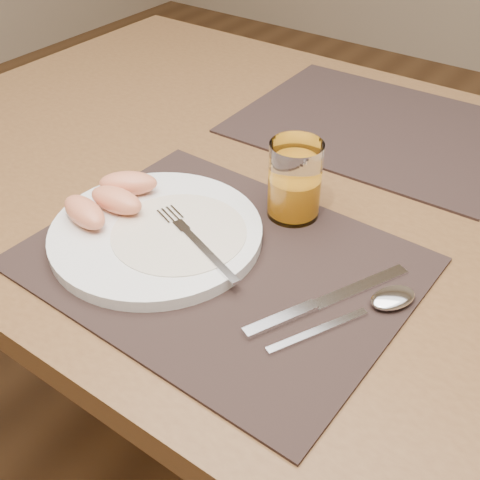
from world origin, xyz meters
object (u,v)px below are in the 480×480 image
placemat_near (220,262)px  fork (191,236)px  juice_glass (294,184)px  spoon (382,302)px  knife (315,305)px  table (301,227)px  placemat_far (378,127)px  plate (156,233)px

placemat_near → fork: 0.05m
placemat_near → juice_glass: (0.02, 0.14, 0.05)m
spoon → juice_glass: bearing=151.6°
knife → fork: bearing=179.3°
spoon → table: bearing=139.3°
placemat_far → juice_glass: bearing=-86.5°
fork → spoon: size_ratio=0.93×
placemat_near → juice_glass: juice_glass is taller
placemat_near → spoon: size_ratio=2.49×
plate → placemat_near: bearing=7.5°
table → fork: fork is taller
fork → juice_glass: (0.06, 0.14, 0.03)m
placemat_far → plate: size_ratio=1.67×
table → placemat_far: 0.24m
table → placemat_near: 0.24m
table → juice_glass: 0.16m
placemat_near → knife: 0.14m
fork → juice_glass: size_ratio=1.60×
knife → spoon: (0.06, 0.04, 0.00)m
placemat_near → plate: size_ratio=1.67×
placemat_near → placemat_far: bearing=89.9°
fork → knife: 0.18m
placemat_far → spoon: bearing=-64.0°
table → spoon: size_ratio=7.74×
table → knife: bearing=-56.5°
placemat_far → knife: 0.46m
table → placemat_far: (0.01, 0.22, 0.09)m
plate → placemat_far: bearing=78.4°
placemat_near → knife: bearing=-1.4°
placemat_far → juice_glass: 0.31m
knife → juice_glass: size_ratio=1.95×
placemat_near → fork: (-0.04, -0.00, 0.02)m
plate → spoon: bearing=10.6°
placemat_near → plate: (-0.09, -0.01, 0.01)m
placemat_far → spoon: spoon is taller
knife → juice_glass: bearing=129.7°
table → juice_glass: (0.03, -0.08, 0.13)m
table → fork: bearing=-98.2°
placemat_far → knife: (0.13, -0.44, 0.00)m
juice_glass → spoon: bearing=-28.4°
fork → placemat_far: bearing=84.2°
fork → knife: fork is taller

